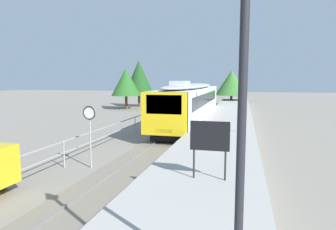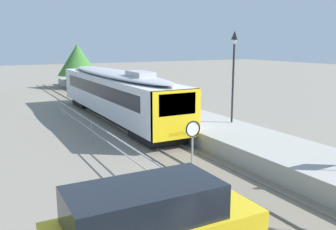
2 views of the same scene
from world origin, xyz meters
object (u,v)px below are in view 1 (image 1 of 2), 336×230
at_px(commuter_train, 191,101).
at_px(platform_notice_board, 210,138).
at_px(platform_lamp_near_end, 245,26).
at_px(platform_lamp_mid_platform, 244,68).
at_px(speed_limit_sign, 90,121).

distance_m(commuter_train, platform_notice_board, 16.92).
xyz_separation_m(platform_lamp_near_end, platform_lamp_mid_platform, (0.00, 13.68, 0.00)).
distance_m(platform_lamp_near_end, platform_notice_board, 5.53).
bearing_deg(speed_limit_sign, platform_lamp_near_end, -49.46).
height_order(commuter_train, platform_lamp_mid_platform, platform_lamp_mid_platform).
bearing_deg(platform_lamp_mid_platform, platform_notice_board, -96.09).
bearing_deg(platform_lamp_near_end, platform_lamp_mid_platform, 90.00).
relative_size(commuter_train, platform_lamp_mid_platform, 3.40).
distance_m(platform_lamp_mid_platform, platform_notice_board, 9.19).
bearing_deg(platform_lamp_mid_platform, commuter_train, 119.90).
xyz_separation_m(commuter_train, platform_lamp_near_end, (4.45, -21.42, 2.48)).
bearing_deg(speed_limit_sign, platform_lamp_mid_platform, 42.51).
bearing_deg(platform_lamp_mid_platform, platform_lamp_near_end, -90.00).
bearing_deg(platform_notice_board, platform_lamp_mid_platform, 83.91).
relative_size(commuter_train, platform_lamp_near_end, 3.40).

